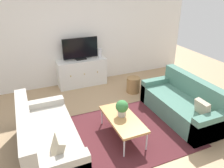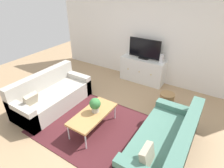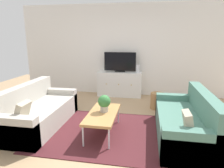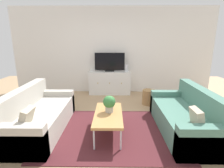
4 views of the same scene
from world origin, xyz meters
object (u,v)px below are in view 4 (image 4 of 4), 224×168
(flat_screen_tv, at_px, (110,62))
(glass_vase, at_px, (127,68))
(potted_plant, at_px, (109,103))
(tv_console, at_px, (110,83))
(couch_left_side, at_px, (36,117))
(wicker_basket, at_px, (149,97))
(couch_right_side, at_px, (188,118))
(coffee_table, at_px, (108,115))

(flat_screen_tv, xyz_separation_m, glass_vase, (0.53, -0.02, -0.17))
(potted_plant, height_order, tv_console, tv_console)
(couch_left_side, relative_size, tv_console, 1.43)
(couch_left_side, xyz_separation_m, tv_console, (1.34, 2.37, 0.09))
(wicker_basket, bearing_deg, potted_plant, -125.22)
(couch_right_side, distance_m, wicker_basket, 1.49)
(tv_console, height_order, flat_screen_tv, flat_screen_tv)
(flat_screen_tv, relative_size, wicker_basket, 2.34)
(potted_plant, bearing_deg, glass_vase, 78.68)
(couch_right_side, xyz_separation_m, coffee_table, (-1.49, -0.10, 0.10))
(tv_console, distance_m, glass_vase, 0.72)
(flat_screen_tv, bearing_deg, tv_console, -90.00)
(flat_screen_tv, bearing_deg, couch_left_side, -119.25)
(potted_plant, bearing_deg, flat_screen_tv, 91.19)
(potted_plant, xyz_separation_m, wicker_basket, (1.02, 1.45, -0.38))
(couch_left_side, height_order, potted_plant, couch_left_side)
(flat_screen_tv, height_order, wicker_basket, flat_screen_tv)
(coffee_table, relative_size, tv_console, 0.83)
(couch_right_side, distance_m, flat_screen_tv, 2.94)
(wicker_basket, bearing_deg, tv_console, 138.30)
(coffee_table, xyz_separation_m, glass_vase, (0.50, 2.48, 0.47))
(coffee_table, distance_m, tv_console, 2.48)
(couch_right_side, height_order, potted_plant, couch_right_side)
(tv_console, xyz_separation_m, glass_vase, (0.53, 0.00, 0.48))
(tv_console, xyz_separation_m, wicker_basket, (1.08, -0.96, -0.16))
(tv_console, xyz_separation_m, flat_screen_tv, (0.00, 0.02, 0.65))
(coffee_table, bearing_deg, potted_plant, 77.42)
(tv_console, height_order, glass_vase, glass_vase)
(coffee_table, xyz_separation_m, wicker_basket, (1.04, 1.52, -0.17))
(potted_plant, distance_m, tv_console, 2.42)
(tv_console, bearing_deg, couch_right_side, -57.20)
(couch_right_side, xyz_separation_m, glass_vase, (-1.00, 2.37, 0.57))
(couch_right_side, bearing_deg, tv_console, 122.80)
(coffee_table, relative_size, glass_vase, 4.57)
(coffee_table, bearing_deg, couch_left_side, 175.71)
(couch_left_side, relative_size, coffee_table, 1.71)
(coffee_table, relative_size, potted_plant, 3.50)
(potted_plant, bearing_deg, couch_right_side, 1.37)
(tv_console, relative_size, wicker_basket, 3.27)
(couch_left_side, distance_m, wicker_basket, 2.80)
(couch_right_side, height_order, glass_vase, glass_vase)
(coffee_table, bearing_deg, glass_vase, 78.64)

